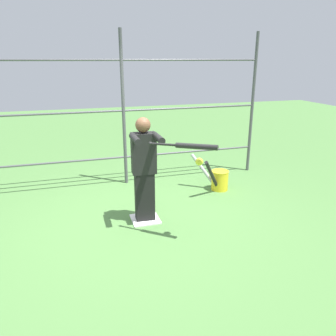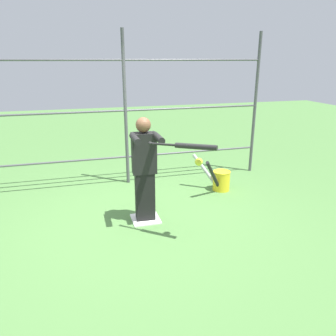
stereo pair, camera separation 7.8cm
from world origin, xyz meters
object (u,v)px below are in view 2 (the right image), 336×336
(batter, at_px, (145,167))
(softball_in_flight, at_px, (199,162))
(bat_bucket, at_px, (220,179))
(baseball_bat_swinging, at_px, (190,146))

(batter, xyz_separation_m, softball_in_flight, (-0.52, 0.73, 0.25))
(softball_in_flight, relative_size, bat_bucket, 0.14)
(batter, bearing_deg, softball_in_flight, 125.37)
(baseball_bat_swinging, xyz_separation_m, bat_bucket, (-1.11, -1.50, -1.07))
(batter, distance_m, baseball_bat_swinging, 0.94)
(bat_bucket, bearing_deg, baseball_bat_swinging, 53.36)
(bat_bucket, bearing_deg, softball_in_flight, 56.50)
(batter, distance_m, bat_bucket, 1.82)
(baseball_bat_swinging, relative_size, bat_bucket, 1.02)
(baseball_bat_swinging, bearing_deg, softball_in_flight, 172.73)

